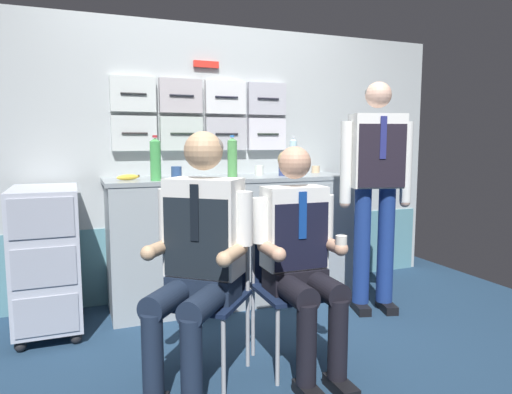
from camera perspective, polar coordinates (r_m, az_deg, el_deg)
The scene contains 17 objects.
ground at distance 2.78m, azimuth 2.41°, elevation -20.17°, with size 4.80×4.80×0.04m, color navy.
galley_bulkhead at distance 3.77m, azimuth -6.03°, elevation 4.12°, with size 4.20×0.14×2.15m.
galley_counter at distance 3.61m, azimuth -2.86°, elevation -5.20°, with size 1.89×0.53×0.97m.
service_trolley at distance 3.31m, azimuth -24.30°, elevation -6.57°, with size 0.40×0.65×0.95m.
folding_chair_left at distance 2.54m, azimuth -5.56°, elevation -9.87°, with size 0.56×0.56×0.83m.
crew_member_left at distance 2.35m, azimuth -7.13°, elevation -6.14°, with size 0.66×0.70×1.29m.
folding_chair_center at distance 2.67m, azimuth 3.92°, elevation -9.03°, with size 0.41×0.41×0.83m.
crew_member_center at distance 2.49m, azimuth 5.53°, elevation -6.63°, with size 0.48×0.58×1.22m.
crew_member_standing at distance 3.44m, azimuth 14.54°, elevation 2.33°, with size 0.51×0.33×1.66m.
water_bottle_short at distance 3.72m, azimuth 4.60°, elevation 5.00°, with size 0.06×0.06×0.31m.
water_bottle_blue_cap at distance 3.25m, azimuth -12.26°, elevation 4.58°, with size 0.07×0.07×0.31m.
sparkling_bottle_green at distance 3.51m, azimuth -2.93°, elevation 4.92°, with size 0.07×0.07×0.31m.
paper_cup_blue at distance 3.43m, azimuth -9.76°, elevation 3.04°, with size 0.08×0.08×0.09m.
coffee_cup_white at distance 4.01m, azimuth 7.34°, elevation 3.43°, with size 0.07×0.07×0.06m.
paper_cup_tan at distance 3.64m, azimuth 3.26°, elevation 3.35°, with size 0.06×0.06×0.09m.
coffee_cup_spare at distance 3.70m, azimuth 0.39°, elevation 3.35°, with size 0.07×0.07×0.08m.
snack_banana at distance 3.35m, azimuth -15.47°, elevation 2.36°, with size 0.17×0.10×0.04m.
Camera 1 is at (-1.01, -2.26, 1.24)m, focal length 32.53 mm.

